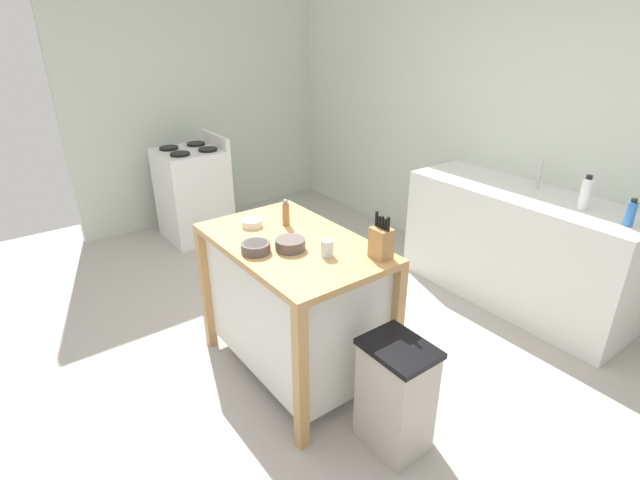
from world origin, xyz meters
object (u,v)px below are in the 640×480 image
object	(u,v)px
kitchen_island	(294,300)
bottle_dish_soap	(631,213)
bowl_ceramic_small	(290,244)
bottle_spray_cleaner	(585,193)
drinking_cup	(327,248)
pepper_grinder	(286,213)
sink_faucet	(540,174)
bowl_ceramic_wide	(256,247)
knife_block	(381,242)
stove	(194,193)
bowl_stoneware_deep	(252,223)
trash_bin	(395,396)

from	to	relation	value
kitchen_island	bottle_dish_soap	size ratio (longest dim) A/B	6.55
bowl_ceramic_small	bottle_spray_cleaner	distance (m)	2.02
drinking_cup	pepper_grinder	world-z (taller)	pepper_grinder
kitchen_island	bottle_dish_soap	distance (m)	2.13
sink_faucet	bowl_ceramic_wide	bearing A→B (deg)	-98.05
bowl_ceramic_wide	pepper_grinder	world-z (taller)	pepper_grinder
drinking_cup	pepper_grinder	size ratio (longest dim) A/B	0.54
knife_block	bowl_ceramic_small	xyz separation A→B (m)	(-0.37, -0.33, -0.06)
kitchen_island	bottle_spray_cleaner	xyz separation A→B (m)	(0.74, 1.84, 0.51)
knife_block	bowl_ceramic_small	distance (m)	0.50
drinking_cup	stove	world-z (taller)	stove
drinking_cup	kitchen_island	bearing A→B (deg)	-170.55
knife_block	sink_faucet	xyz separation A→B (m)	(-0.14, 1.74, 0.02)
bowl_ceramic_wide	sink_faucet	size ratio (longest dim) A/B	0.73
sink_faucet	bottle_spray_cleaner	distance (m)	0.45
sink_faucet	bottle_spray_cleaner	world-z (taller)	bottle_spray_cleaner
bowl_ceramic_small	bottle_dish_soap	distance (m)	2.10
knife_block	bottle_dish_soap	distance (m)	1.64
kitchen_island	stove	distance (m)	2.37
bowl_stoneware_deep	bottle_dish_soap	xyz separation A→B (m)	(1.38, 1.87, 0.06)
kitchen_island	bowl_ceramic_wide	size ratio (longest dim) A/B	7.19
bowl_stoneware_deep	stove	size ratio (longest dim) A/B	0.12
drinking_cup	pepper_grinder	xyz separation A→B (m)	(-0.49, 0.05, 0.03)
kitchen_island	bowl_ceramic_small	bearing A→B (deg)	-38.97
bowl_ceramic_small	pepper_grinder	distance (m)	0.35
knife_block	stove	distance (m)	2.86
kitchen_island	sink_faucet	size ratio (longest dim) A/B	5.27
bowl_stoneware_deep	sink_faucet	distance (m)	2.18
knife_block	pepper_grinder	distance (m)	0.69
bowl_ceramic_wide	bottle_spray_cleaner	xyz separation A→B (m)	(0.74, 2.09, 0.08)
drinking_cup	stove	distance (m)	2.68
drinking_cup	sink_faucet	bearing A→B (deg)	88.54
kitchen_island	pepper_grinder	distance (m)	0.54
knife_block	bottle_spray_cleaner	world-z (taller)	knife_block
pepper_grinder	bottle_dish_soap	size ratio (longest dim) A/B	0.96
kitchen_island	drinking_cup	distance (m)	0.52
bowl_ceramic_wide	bowl_ceramic_small	distance (m)	0.19
drinking_cup	sink_faucet	xyz separation A→B (m)	(0.05, 1.96, 0.06)
drinking_cup	bottle_dish_soap	bearing A→B (deg)	65.84
knife_block	trash_bin	xyz separation A→B (m)	(0.36, -0.19, -0.68)
bowl_ceramic_small	bottle_spray_cleaner	world-z (taller)	bottle_spray_cleaner
pepper_grinder	bottle_spray_cleaner	size ratio (longest dim) A/B	0.73
bottle_spray_cleaner	kitchen_island	bearing A→B (deg)	-111.90
bowl_stoneware_deep	knife_block	bearing A→B (deg)	23.44
bowl_ceramic_small	bowl_stoneware_deep	xyz separation A→B (m)	(-0.41, -0.01, -0.01)
drinking_cup	bottle_spray_cleaner	size ratio (longest dim) A/B	0.39
stove	trash_bin	bearing A→B (deg)	-5.29
pepper_grinder	bottle_spray_cleaner	world-z (taller)	bottle_spray_cleaner
knife_block	stove	xyz separation A→B (m)	(-2.80, 0.10, -0.54)
knife_block	sink_faucet	world-z (taller)	knife_block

